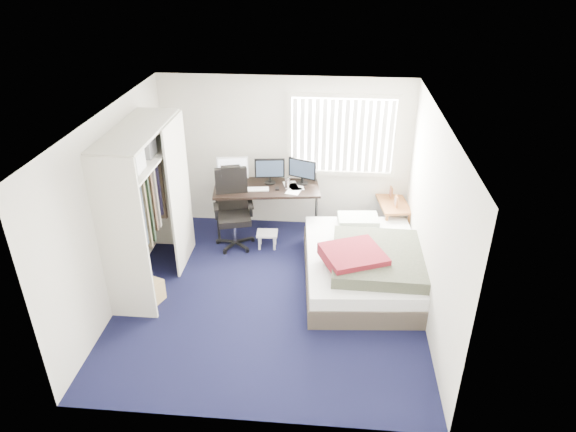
# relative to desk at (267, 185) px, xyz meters

# --- Properties ---
(ground) EXTENTS (4.20, 4.20, 0.00)m
(ground) POSITION_rel_desk_xyz_m (0.27, -1.75, -0.84)
(ground) COLOR black
(ground) RESTS_ON ground
(room_shell) EXTENTS (4.20, 4.20, 4.20)m
(room_shell) POSITION_rel_desk_xyz_m (0.27, -1.75, 0.67)
(room_shell) COLOR silver
(room_shell) RESTS_ON ground
(window_assembly) EXTENTS (1.72, 0.09, 1.32)m
(window_assembly) POSITION_rel_desk_xyz_m (1.17, 0.29, 0.76)
(window_assembly) COLOR white
(window_assembly) RESTS_ON ground
(closet) EXTENTS (0.64, 1.84, 2.22)m
(closet) POSITION_rel_desk_xyz_m (-1.40, -1.49, 0.51)
(closet) COLOR beige
(closet) RESTS_ON ground
(desk) EXTENTS (1.75, 0.99, 1.28)m
(desk) POSITION_rel_desk_xyz_m (0.00, 0.00, 0.00)
(desk) COLOR black
(desk) RESTS_ON ground
(office_chair) EXTENTS (0.73, 0.73, 1.26)m
(office_chair) POSITION_rel_desk_xyz_m (-0.48, -0.43, -0.36)
(office_chair) COLOR black
(office_chair) RESTS_ON ground
(footstool) EXTENTS (0.33, 0.27, 0.26)m
(footstool) POSITION_rel_desk_xyz_m (0.06, -0.52, -0.64)
(footstool) COLOR white
(footstool) RESTS_ON ground
(nightstand) EXTENTS (0.56, 0.92, 0.78)m
(nightstand) POSITION_rel_desk_xyz_m (2.02, 0.09, -0.31)
(nightstand) COLOR brown
(nightstand) RESTS_ON ground
(bed) EXTENTS (1.78, 2.27, 0.70)m
(bed) POSITION_rel_desk_xyz_m (1.54, -1.33, -0.54)
(bed) COLOR #41382F
(bed) RESTS_ON ground
(pine_box) EXTENTS (0.48, 0.42, 0.30)m
(pine_box) POSITION_rel_desk_xyz_m (-1.38, -2.01, -0.69)
(pine_box) COLOR tan
(pine_box) RESTS_ON ground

